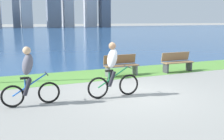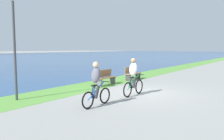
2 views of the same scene
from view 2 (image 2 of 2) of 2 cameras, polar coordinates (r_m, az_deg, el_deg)
ground_plane at (r=11.04m, az=6.81°, el=-5.75°), size 300.00×300.00×0.00m
grass_strip_bayside at (r=12.91m, az=-6.00°, el=-4.08°), size 120.00×2.38×0.01m
cyclist_lead at (r=10.24m, az=5.43°, el=-1.83°), size 1.72×0.52×1.72m
cyclist_trailing at (r=8.31m, az=-4.06°, el=-3.62°), size 1.62×0.52×1.67m
bench_near_path at (r=15.31m, az=5.23°, el=-0.87°), size 1.50×0.47×0.90m
bench_far_along_path at (r=13.15m, az=-1.71°, el=-1.91°), size 1.50×0.47×0.90m
lamppost_tall at (r=10.05m, az=-23.67°, el=8.70°), size 0.28×0.28×4.32m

